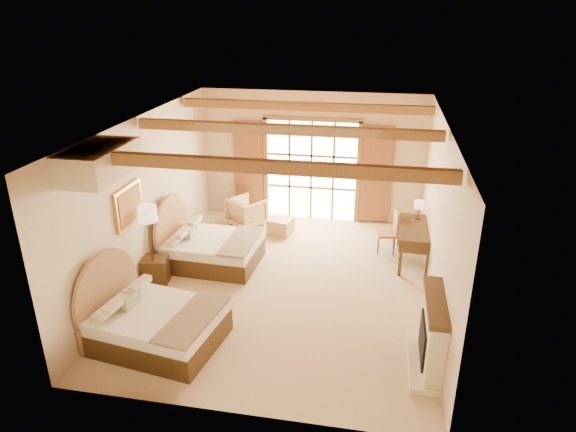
% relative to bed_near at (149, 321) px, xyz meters
% --- Properties ---
extents(floor, '(7.00, 7.00, 0.00)m').
position_rel_bed_near_xyz_m(floor, '(1.81, 2.21, -0.39)').
color(floor, tan).
rests_on(floor, ground).
extents(wall_back, '(5.50, 0.00, 5.50)m').
position_rel_bed_near_xyz_m(wall_back, '(1.81, 5.71, 1.21)').
color(wall_back, beige).
rests_on(wall_back, ground).
extents(wall_left, '(0.00, 7.00, 7.00)m').
position_rel_bed_near_xyz_m(wall_left, '(-0.94, 2.21, 1.21)').
color(wall_left, beige).
rests_on(wall_left, ground).
extents(wall_right, '(0.00, 7.00, 7.00)m').
position_rel_bed_near_xyz_m(wall_right, '(4.56, 2.21, 1.21)').
color(wall_right, beige).
rests_on(wall_right, ground).
extents(ceiling, '(7.00, 7.00, 0.00)m').
position_rel_bed_near_xyz_m(ceiling, '(1.81, 2.21, 2.81)').
color(ceiling, '#A8602E').
rests_on(ceiling, ground).
extents(ceiling_beams, '(5.39, 4.60, 0.18)m').
position_rel_bed_near_xyz_m(ceiling_beams, '(1.81, 2.21, 2.69)').
color(ceiling_beams, olive).
rests_on(ceiling_beams, ceiling).
extents(french_doors, '(3.95, 0.08, 2.60)m').
position_rel_bed_near_xyz_m(french_doors, '(1.81, 5.65, 0.86)').
color(french_doors, white).
rests_on(french_doors, ground).
extents(fireplace, '(0.46, 1.40, 1.16)m').
position_rel_bed_near_xyz_m(fireplace, '(4.41, 0.21, 0.12)').
color(fireplace, beige).
rests_on(fireplace, ground).
extents(painting, '(0.06, 0.95, 0.75)m').
position_rel_bed_near_xyz_m(painting, '(-0.89, 1.46, 1.36)').
color(painting, gold).
rests_on(painting, wall_left).
extents(canopy_valance, '(0.70, 1.40, 0.45)m').
position_rel_bed_near_xyz_m(canopy_valance, '(-0.59, 0.21, 2.56)').
color(canopy_valance, '#F9E4C0').
rests_on(canopy_valance, ceiling).
extents(bed_near, '(2.17, 1.76, 1.29)m').
position_rel_bed_near_xyz_m(bed_near, '(0.00, 0.00, 0.00)').
color(bed_near, '#412E16').
rests_on(bed_near, floor).
extents(bed_far, '(1.98, 1.54, 1.26)m').
position_rel_bed_near_xyz_m(bed_far, '(-0.01, 2.79, -0.01)').
color(bed_far, '#412E16').
rests_on(bed_far, floor).
extents(nightstand, '(0.53, 0.53, 0.54)m').
position_rel_bed_near_xyz_m(nightstand, '(-0.69, 1.80, -0.12)').
color(nightstand, '#412E16').
rests_on(nightstand, floor).
extents(floor_lamp, '(0.35, 0.35, 1.65)m').
position_rel_bed_near_xyz_m(floor_lamp, '(-0.69, 1.71, 1.02)').
color(floor_lamp, '#3C291B').
rests_on(floor_lamp, floor).
extents(armchair, '(1.06, 1.07, 0.71)m').
position_rel_bed_near_xyz_m(armchair, '(0.33, 4.87, -0.03)').
color(armchair, tan).
rests_on(armchair, floor).
extents(ottoman, '(0.62, 0.62, 0.38)m').
position_rel_bed_near_xyz_m(ottoman, '(1.24, 4.56, -0.20)').
color(ottoman, '#A16747').
rests_on(ottoman, floor).
extents(desk, '(0.67, 1.50, 0.80)m').
position_rel_bed_near_xyz_m(desk, '(4.28, 3.67, 0.04)').
color(desk, '#412E16').
rests_on(desk, floor).
extents(desk_chair, '(0.49, 0.48, 0.96)m').
position_rel_bed_near_xyz_m(desk_chair, '(3.75, 4.05, -0.09)').
color(desk_chair, '#9E623B').
rests_on(desk_chair, floor).
extents(desk_lamp, '(0.21, 0.21, 0.41)m').
position_rel_bed_near_xyz_m(desk_lamp, '(4.36, 4.13, 0.72)').
color(desk_lamp, '#3C291B').
rests_on(desk_lamp, desk).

